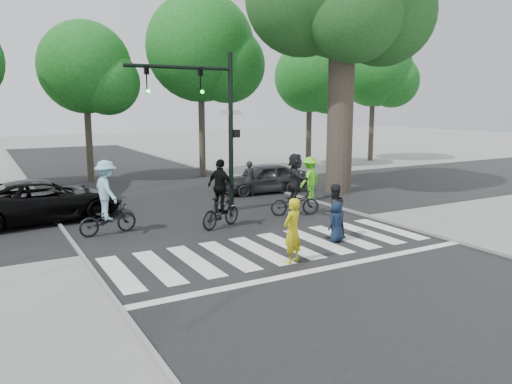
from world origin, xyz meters
TOP-DOWN VIEW (x-y plane):
  - ground at (0.00, 0.00)m, footprint 120.00×120.00m
  - road_stem at (0.00, 5.00)m, footprint 10.00×70.00m
  - road_cross at (0.00, 8.00)m, footprint 70.00×10.00m
  - curb_left at (-5.05, 5.00)m, footprint 0.10×70.00m
  - curb_right at (5.05, 5.00)m, footprint 0.10×70.00m
  - crosswalk at (0.00, 0.66)m, footprint 10.00×3.85m
  - traffic_signal at (0.35, 6.20)m, footprint 4.45×0.29m
  - bg_tree_2 at (-1.76, 16.62)m, footprint 5.04×4.80m
  - bg_tree_3 at (4.31, 15.27)m, footprint 6.30×6.00m
  - bg_tree_4 at (12.23, 16.12)m, footprint 4.83×4.60m
  - bg_tree_5 at (18.27, 16.69)m, footprint 5.67×5.40m
  - pedestrian_woman at (-0.31, -0.36)m, footprint 0.74×0.62m
  - pedestrian_child at (1.98, 0.66)m, footprint 0.68×0.52m
  - pedestrian_adult at (2.16, 1.05)m, footprint 0.91×0.76m
  - cyclist_left at (-3.83, 4.96)m, footprint 1.96×1.32m
  - cyclist_mid at (-0.31, 3.97)m, footprint 1.84×1.17m
  - cyclist_right at (2.91, 4.32)m, footprint 1.95×1.80m
  - car_suv at (-5.38, 7.87)m, footprint 5.62×3.01m
  - car_grey at (4.30, 9.04)m, footprint 4.18×2.02m
  - bystander_hivis at (5.15, 6.54)m, footprint 1.39×1.09m
  - bystander_dark at (3.21, 8.47)m, footprint 0.61×0.42m

SIDE VIEW (x-z plane):
  - ground at x=0.00m, z-range 0.00..0.00m
  - road_stem at x=0.00m, z-range 0.00..0.01m
  - road_cross at x=0.00m, z-range 0.00..0.01m
  - crosswalk at x=0.00m, z-range 0.00..0.01m
  - curb_left at x=-5.05m, z-range 0.00..0.10m
  - curb_right at x=5.05m, z-range 0.00..0.10m
  - pedestrian_child at x=1.98m, z-range 0.00..1.24m
  - car_grey at x=4.30m, z-range 0.00..1.38m
  - car_suv at x=-5.38m, z-range 0.00..1.50m
  - bystander_dark at x=3.21m, z-range 0.00..1.62m
  - pedestrian_adult at x=2.16m, z-range 0.00..1.71m
  - pedestrian_woman at x=-0.31m, z-range 0.00..1.73m
  - bystander_hivis at x=5.15m, z-range 0.00..1.88m
  - cyclist_mid at x=-0.31m, z-range -0.21..2.12m
  - cyclist_left at x=-3.83m, z-range -0.16..2.22m
  - cyclist_right at x=2.91m, z-range -0.13..2.21m
  - traffic_signal at x=0.35m, z-range 0.90..6.90m
  - bg_tree_4 at x=12.23m, z-range 1.56..9.71m
  - bg_tree_2 at x=-1.76m, z-range 1.58..9.98m
  - bg_tree_5 at x=18.27m, z-range 1.71..11.01m
  - bg_tree_3 at x=4.31m, z-range 1.84..12.04m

